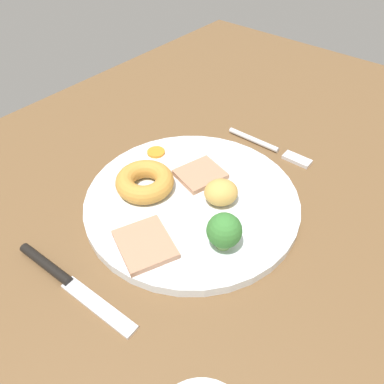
{
  "coord_description": "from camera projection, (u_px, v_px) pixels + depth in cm",
  "views": [
    {
      "loc": [
        31.95,
        24.07,
        41.38
      ],
      "look_at": [
        2.93,
        0.01,
        6.0
      ],
      "focal_mm": 35.16,
      "sensor_mm": 36.0,
      "label": 1
    }
  ],
  "objects": [
    {
      "name": "dining_table",
      "position": [
        204.0,
        202.0,
        0.56
      ],
      "size": [
        120.0,
        84.0,
        3.6
      ],
      "primitive_type": "cube",
      "color": "brown",
      "rests_on": "ground"
    },
    {
      "name": "meat_slice_main",
      "position": [
        200.0,
        174.0,
        0.55
      ],
      "size": [
        7.71,
        7.19,
        0.8
      ],
      "primitive_type": "cube",
      "rotation": [
        0.0,
        0.0,
        2.87
      ],
      "color": "tan",
      "rests_on": "dinner_plate"
    },
    {
      "name": "broccoli_floret",
      "position": [
        224.0,
        231.0,
        0.44
      ],
      "size": [
        4.3,
        4.3,
        5.03
      ],
      "color": "#8CB766",
      "rests_on": "dinner_plate"
    },
    {
      "name": "dinner_plate",
      "position": [
        192.0,
        201.0,
        0.53
      ],
      "size": [
        29.89,
        29.89,
        1.4
      ],
      "primitive_type": "cylinder",
      "color": "white",
      "rests_on": "dining_table"
    },
    {
      "name": "yorkshire_pudding",
      "position": [
        145.0,
        181.0,
        0.53
      ],
      "size": [
        8.26,
        8.26,
        2.65
      ],
      "primitive_type": "torus",
      "color": "#C68938",
      "rests_on": "dinner_plate"
    },
    {
      "name": "meat_slice_under",
      "position": [
        145.0,
        244.0,
        0.46
      ],
      "size": [
        8.59,
        9.09,
        0.8
      ],
      "primitive_type": "cube",
      "rotation": [
        0.0,
        0.0,
        1.16
      ],
      "color": "tan",
      "rests_on": "dinner_plate"
    },
    {
      "name": "fork",
      "position": [
        271.0,
        148.0,
        0.63
      ],
      "size": [
        2.05,
        15.26,
        0.9
      ],
      "rotation": [
        0.0,
        0.0,
        1.58
      ],
      "color": "silver",
      "rests_on": "dining_table"
    },
    {
      "name": "roast_potato_left",
      "position": [
        221.0,
        192.0,
        0.51
      ],
      "size": [
        6.24,
        6.18,
        3.38
      ],
      "primitive_type": "ellipsoid",
      "rotation": [
        0.0,
        0.0,
        4.02
      ],
      "color": "tan",
      "rests_on": "dinner_plate"
    },
    {
      "name": "knife",
      "position": [
        64.0,
        279.0,
        0.44
      ],
      "size": [
        2.48,
        18.55,
        1.2
      ],
      "rotation": [
        0.0,
        0.0,
        1.63
      ],
      "color": "black",
      "rests_on": "dining_table"
    },
    {
      "name": "carrot_coin_front",
      "position": [
        156.0,
        152.0,
        0.6
      ],
      "size": [
        2.81,
        2.81,
        0.4
      ],
      "primitive_type": "cylinder",
      "color": "orange",
      "rests_on": "dinner_plate"
    }
  ]
}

